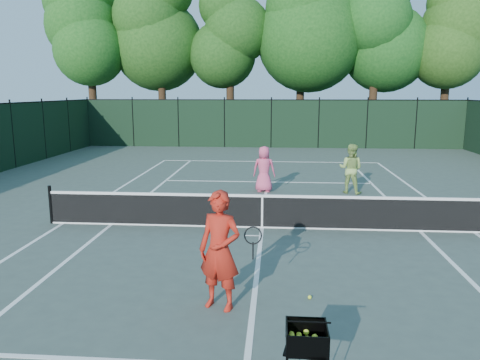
# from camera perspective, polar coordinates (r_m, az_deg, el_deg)

# --- Properties ---
(ground) EXTENTS (90.00, 90.00, 0.00)m
(ground) POSITION_cam_1_polar(r_m,az_deg,el_deg) (12.54, 2.70, -5.85)
(ground) COLOR #404E46
(ground) RESTS_ON ground
(sideline_doubles_left) EXTENTS (0.10, 23.77, 0.01)m
(sideline_doubles_left) POSITION_cam_1_polar(r_m,az_deg,el_deg) (13.83, -20.75, -4.95)
(sideline_doubles_left) COLOR white
(sideline_doubles_left) RESTS_ON ground
(sideline_doubles_right) EXTENTS (0.10, 23.77, 0.01)m
(sideline_doubles_right) POSITION_cam_1_polar(r_m,az_deg,el_deg) (13.54, 26.70, -5.74)
(sideline_doubles_right) COLOR white
(sideline_doubles_right) RESTS_ON ground
(sideline_singles_left) EXTENTS (0.10, 23.77, 0.01)m
(sideline_singles_left) POSITION_cam_1_polar(r_m,az_deg,el_deg) (13.31, -15.38, -5.24)
(sideline_singles_left) COLOR white
(sideline_singles_left) RESTS_ON ground
(sideline_singles_right) EXTENTS (0.10, 23.77, 0.01)m
(sideline_singles_right) POSITION_cam_1_polar(r_m,az_deg,el_deg) (13.09, 21.11, -5.86)
(sideline_singles_right) COLOR white
(sideline_singles_right) RESTS_ON ground
(baseline_far) EXTENTS (10.97, 0.10, 0.01)m
(baseline_far) POSITION_cam_1_polar(r_m,az_deg,el_deg) (24.16, 3.60, 2.26)
(baseline_far) COLOR white
(baseline_far) RESTS_ON ground
(service_line_far) EXTENTS (8.23, 0.10, 0.01)m
(service_line_far) POSITION_cam_1_polar(r_m,az_deg,el_deg) (18.76, 3.32, -0.23)
(service_line_far) COLOR white
(service_line_far) RESTS_ON ground
(center_service_line) EXTENTS (0.10, 12.80, 0.01)m
(center_service_line) POSITION_cam_1_polar(r_m,az_deg,el_deg) (12.54, 2.70, -5.83)
(center_service_line) COLOR white
(center_service_line) RESTS_ON ground
(tennis_net) EXTENTS (11.69, 0.09, 1.06)m
(tennis_net) POSITION_cam_1_polar(r_m,az_deg,el_deg) (12.41, 2.72, -3.74)
(tennis_net) COLOR black
(tennis_net) RESTS_ON ground
(fence_far) EXTENTS (24.00, 0.05, 3.00)m
(fence_far) POSITION_cam_1_polar(r_m,az_deg,el_deg) (30.08, 3.82, 6.82)
(fence_far) COLOR black
(fence_far) RESTS_ON ground
(tree_0) EXTENTS (6.40, 6.40, 13.14)m
(tree_0) POSITION_cam_1_polar(r_m,az_deg,el_deg) (36.36, -17.97, 17.54)
(tree_0) COLOR black
(tree_0) RESTS_ON ground
(tree_1) EXTENTS (6.80, 6.80, 13.98)m
(tree_1) POSITION_cam_1_polar(r_m,az_deg,el_deg) (35.39, -9.76, 18.96)
(tree_1) COLOR black
(tree_1) RESTS_ON ground
(tree_2) EXTENTS (6.00, 6.00, 12.40)m
(tree_2) POSITION_cam_1_polar(r_m,az_deg,el_deg) (34.22, -1.23, 17.77)
(tree_2) COLOR black
(tree_2) RESTS_ON ground
(tree_3) EXTENTS (7.00, 7.00, 14.45)m
(tree_3) POSITION_cam_1_polar(r_m,az_deg,el_deg) (34.77, 7.59, 19.70)
(tree_3) COLOR black
(tree_3) RESTS_ON ground
(tree_4) EXTENTS (6.20, 6.20, 12.97)m
(tree_4) POSITION_cam_1_polar(r_m,az_deg,el_deg) (34.56, 16.35, 17.98)
(tree_4) COLOR black
(tree_4) RESTS_ON ground
(tree_5) EXTENTS (5.80, 5.80, 12.23)m
(tree_5) POSITION_cam_1_polar(r_m,az_deg,el_deg) (36.28, 24.22, 16.43)
(tree_5) COLOR black
(tree_5) RESTS_ON ground
(coach) EXTENTS (1.12, 0.70, 2.01)m
(coach) POSITION_cam_1_polar(r_m,az_deg,el_deg) (7.80, -2.48, -8.58)
(coach) COLOR red
(coach) RESTS_ON ground
(player_pink) EXTENTS (0.86, 0.61, 1.65)m
(player_pink) POSITION_cam_1_polar(r_m,az_deg,el_deg) (16.84, 2.95, 1.35)
(player_pink) COLOR #E14F79
(player_pink) RESTS_ON ground
(player_green) EXTENTS (1.05, 0.96, 1.76)m
(player_green) POSITION_cam_1_polar(r_m,az_deg,el_deg) (17.02, 13.35, 1.35)
(player_green) COLOR #9ABE5F
(player_green) RESTS_ON ground
(ball_hopper) EXTENTS (0.56, 0.56, 0.92)m
(ball_hopper) POSITION_cam_1_polar(r_m,az_deg,el_deg) (5.77, 8.12, -18.56)
(ball_hopper) COLOR black
(ball_hopper) RESTS_ON ground
(loose_ball_midcourt) EXTENTS (0.07, 0.07, 0.07)m
(loose_ball_midcourt) POSITION_cam_1_polar(r_m,az_deg,el_deg) (8.54, 8.50, -13.94)
(loose_ball_midcourt) COLOR #D6F431
(loose_ball_midcourt) RESTS_ON ground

